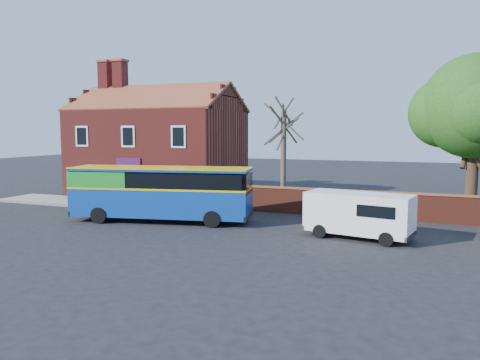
% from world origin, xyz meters
% --- Properties ---
extents(ground, '(120.00, 120.00, 0.00)m').
position_xyz_m(ground, '(0.00, 0.00, 0.00)').
color(ground, black).
rests_on(ground, ground).
extents(pavement, '(18.00, 3.50, 0.12)m').
position_xyz_m(pavement, '(-7.00, 5.75, 0.06)').
color(pavement, gray).
rests_on(pavement, ground).
extents(kerb, '(18.00, 0.15, 0.14)m').
position_xyz_m(kerb, '(-7.00, 4.00, 0.07)').
color(kerb, slate).
rests_on(kerb, ground).
extents(grass_strip, '(26.00, 12.00, 0.04)m').
position_xyz_m(grass_strip, '(13.00, 13.00, 0.02)').
color(grass_strip, '#426B28').
rests_on(grass_strip, ground).
extents(shop_building, '(12.30, 8.13, 10.50)m').
position_xyz_m(shop_building, '(-7.02, 11.50, 3.41)').
color(shop_building, maroon).
rests_on(shop_building, ground).
extents(boundary_wall, '(22.00, 0.38, 1.60)m').
position_xyz_m(boundary_wall, '(13.00, 7.00, 0.81)').
color(boundary_wall, maroon).
rests_on(boundary_wall, ground).
extents(bus, '(10.17, 4.39, 3.01)m').
position_xyz_m(bus, '(-1.37, 1.86, 1.71)').
color(bus, '#0E3E9A').
rests_on(bus, ground).
extents(van_near, '(5.09, 2.80, 2.11)m').
position_xyz_m(van_near, '(9.63, 1.70, 1.18)').
color(van_near, white).
rests_on(van_near, ground).
extents(large_tree, '(7.81, 6.18, 9.52)m').
position_xyz_m(large_tree, '(15.15, 10.86, 6.23)').
color(large_tree, black).
rests_on(large_tree, ground).
extents(bare_tree, '(2.57, 3.06, 6.85)m').
position_xyz_m(bare_tree, '(3.80, 9.24, 3.51)').
color(bare_tree, '#4C4238').
rests_on(bare_tree, ground).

